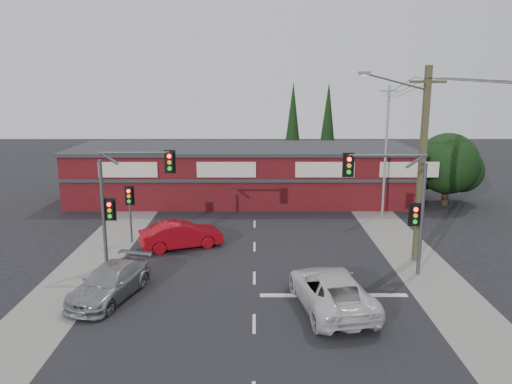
{
  "coord_description": "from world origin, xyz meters",
  "views": [
    {
      "loc": [
        0.04,
        -21.93,
        9.21
      ],
      "look_at": [
        0.09,
        3.0,
        3.68
      ],
      "focal_mm": 35.0,
      "sensor_mm": 36.0,
      "label": 1
    }
  ],
  "objects_px": {
    "red_sedan": "(181,235)",
    "white_suv": "(331,290)",
    "utility_pole": "(420,159)",
    "shop_building": "(242,173)",
    "silver_suv": "(110,283)"
  },
  "relations": [
    {
      "from": "shop_building",
      "to": "utility_pole",
      "type": "bearing_deg",
      "value": -56.24
    },
    {
      "from": "shop_building",
      "to": "utility_pole",
      "type": "height_order",
      "value": "utility_pole"
    },
    {
      "from": "white_suv",
      "to": "shop_building",
      "type": "distance_m",
      "value": 20.18
    },
    {
      "from": "white_suv",
      "to": "utility_pole",
      "type": "bearing_deg",
      "value": -141.59
    },
    {
      "from": "white_suv",
      "to": "silver_suv",
      "type": "distance_m",
      "value": 9.5
    },
    {
      "from": "red_sedan",
      "to": "white_suv",
      "type": "bearing_deg",
      "value": -158.6
    },
    {
      "from": "white_suv",
      "to": "silver_suv",
      "type": "bearing_deg",
      "value": -15.44
    },
    {
      "from": "white_suv",
      "to": "silver_suv",
      "type": "relative_size",
      "value": 1.17
    },
    {
      "from": "red_sedan",
      "to": "shop_building",
      "type": "height_order",
      "value": "shop_building"
    },
    {
      "from": "white_suv",
      "to": "silver_suv",
      "type": "height_order",
      "value": "white_suv"
    },
    {
      "from": "silver_suv",
      "to": "shop_building",
      "type": "height_order",
      "value": "shop_building"
    },
    {
      "from": "silver_suv",
      "to": "utility_pole",
      "type": "relative_size",
      "value": 0.49
    },
    {
      "from": "shop_building",
      "to": "utility_pole",
      "type": "xyz_separation_m",
      "value": [
        9.36,
        -14.0,
        3.26
      ]
    },
    {
      "from": "red_sedan",
      "to": "shop_building",
      "type": "relative_size",
      "value": 0.17
    },
    {
      "from": "shop_building",
      "to": "utility_pole",
      "type": "relative_size",
      "value": 2.73
    }
  ]
}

